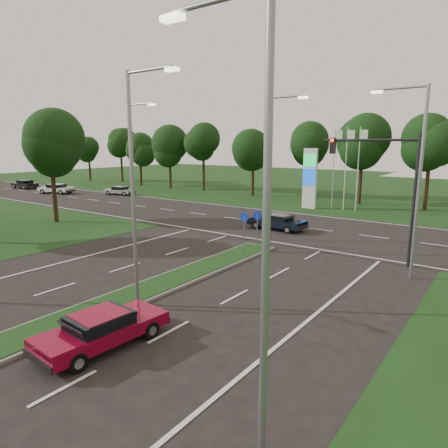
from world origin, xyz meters
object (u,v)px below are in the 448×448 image
Objects in this scene: far_car_a at (120,190)px; far_car_b at (56,188)px; far_car_c at (25,184)px; navy_sedan at (277,222)px; red_sedan at (102,328)px.

far_car_a is 0.85× the size of far_car_b.
far_car_a is 0.95× the size of far_car_c.
navy_sedan is 1.01× the size of far_car_c.
navy_sedan is 34.46m from far_car_b.
far_car_b reaches higher than red_sedan.
far_car_b reaches higher than far_car_c.
far_car_b is at bearing 154.37° from red_sedan.
far_car_c is (-47.88, 22.70, 0.04)m from red_sedan.
far_car_a is at bearing 143.79° from red_sedan.
far_car_b is 9.48m from far_car_c.
far_car_c reaches higher than navy_sedan.
far_car_b is (-34.34, 2.81, 0.05)m from navy_sedan.
far_car_a is (-26.58, 6.88, -0.04)m from navy_sedan.
far_car_c is (-9.45, 0.80, -0.03)m from far_car_b.
far_car_b is at bearing 102.97° from far_car_a.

